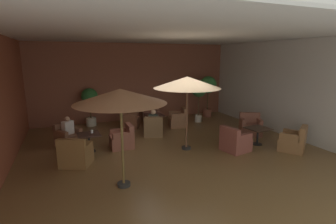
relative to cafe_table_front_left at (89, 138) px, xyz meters
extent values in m
cube|color=brown|center=(2.63, -0.97, -0.48)|extent=(9.87, 9.81, 0.02)
cube|color=brown|center=(2.63, 3.90, 1.40)|extent=(9.87, 0.08, 3.75)
cube|color=silver|center=(7.53, -0.97, 1.40)|extent=(0.08, 9.81, 3.75)
cube|color=silver|center=(2.63, -0.97, 3.31)|extent=(9.87, 9.81, 0.06)
cylinder|color=black|center=(0.00, 0.00, -0.46)|extent=(0.38, 0.38, 0.02)
cylinder|color=black|center=(0.00, 0.00, -0.18)|extent=(0.07, 0.07, 0.58)
cube|color=#3B2621|center=(0.00, 0.00, 0.12)|extent=(0.75, 0.75, 0.03)
cube|color=brown|center=(1.08, -0.01, -0.26)|extent=(0.77, 0.72, 0.43)
cube|color=brown|center=(1.37, -0.01, 0.15)|extent=(0.17, 0.71, 0.37)
cube|color=brown|center=(1.03, -0.29, 0.05)|extent=(0.60, 0.16, 0.18)
cube|color=brown|center=(1.04, 0.28, 0.05)|extent=(0.60, 0.16, 0.18)
cube|color=brown|center=(-0.62, 0.88, -0.26)|extent=(1.00, 1.00, 0.43)
cube|color=brown|center=(-0.78, 1.10, 0.14)|extent=(0.68, 0.55, 0.38)
cube|color=brown|center=(-0.36, 1.01, 0.05)|extent=(0.44, 0.53, 0.19)
cube|color=brown|center=(-0.84, 0.68, 0.05)|extent=(0.44, 0.53, 0.19)
cube|color=olive|center=(-0.45, -0.98, -0.25)|extent=(1.03, 0.99, 0.46)
cube|color=olive|center=(-0.57, -1.23, 0.19)|extent=(0.79, 0.48, 0.42)
cube|color=olive|center=(-0.73, -0.80, 0.08)|extent=(0.38, 0.58, 0.19)
cube|color=olive|center=(-0.14, -1.08, 0.08)|extent=(0.38, 0.58, 0.19)
cylinder|color=black|center=(2.95, 1.98, -0.46)|extent=(0.43, 0.43, 0.02)
cylinder|color=black|center=(2.95, 1.98, -0.18)|extent=(0.07, 0.07, 0.58)
cube|color=#3E241F|center=(2.95, 1.98, 0.12)|extent=(0.78, 0.78, 0.03)
cube|color=#8D5E41|center=(4.01, 1.77, -0.25)|extent=(0.89, 0.84, 0.45)
cube|color=#8D5E41|center=(4.30, 1.71, 0.18)|extent=(0.30, 0.73, 0.41)
cube|color=#8D5E41|center=(3.91, 1.50, 0.09)|extent=(0.61, 0.26, 0.22)
cube|color=#8D5E41|center=(4.02, 2.05, 0.09)|extent=(0.61, 0.26, 0.22)
cube|color=brown|center=(3.15, 3.03, -0.26)|extent=(0.90, 0.92, 0.44)
cube|color=brown|center=(3.21, 3.34, 0.16)|extent=(0.79, 0.32, 0.39)
cube|color=brown|center=(3.45, 2.93, 0.07)|extent=(0.26, 0.63, 0.22)
cube|color=brown|center=(2.84, 3.05, 0.07)|extent=(0.26, 0.63, 0.22)
cube|color=brown|center=(1.97, 2.43, -0.25)|extent=(1.00, 1.03, 0.44)
cube|color=brown|center=(1.70, 2.55, 0.17)|extent=(0.48, 0.79, 0.41)
cube|color=brown|center=(2.14, 2.71, 0.08)|extent=(0.58, 0.36, 0.23)
cube|color=brown|center=(1.87, 2.11, 0.08)|extent=(0.58, 0.36, 0.23)
cube|color=brown|center=(2.58, 0.96, -0.26)|extent=(0.96, 0.98, 0.42)
cube|color=brown|center=(2.48, 0.68, 0.15)|extent=(0.75, 0.41, 0.40)
cube|color=brown|center=(2.31, 1.10, 0.07)|extent=(0.34, 0.62, 0.24)
cube|color=brown|center=(2.88, 0.90, 0.07)|extent=(0.34, 0.62, 0.24)
cylinder|color=black|center=(5.70, -1.50, -0.46)|extent=(0.36, 0.36, 0.02)
cylinder|color=black|center=(5.70, -1.50, -0.18)|extent=(0.07, 0.07, 0.58)
cube|color=#3B2A20|center=(5.70, -1.50, 0.12)|extent=(0.81, 0.81, 0.03)
cube|color=brown|center=(6.34, -2.44, -0.27)|extent=(1.05, 1.07, 0.41)
cube|color=brown|center=(6.51, -2.69, 0.18)|extent=(0.71, 0.56, 0.47)
cube|color=brown|center=(6.07, -2.57, 0.06)|extent=(0.47, 0.59, 0.23)
cube|color=brown|center=(6.56, -2.24, 0.06)|extent=(0.47, 0.59, 0.23)
cube|color=brown|center=(6.22, -0.49, -0.25)|extent=(1.04, 1.00, 0.46)
cube|color=brown|center=(6.34, -0.24, 0.19)|extent=(0.79, 0.50, 0.42)
cube|color=brown|center=(6.50, -0.68, 0.09)|extent=(0.36, 0.55, 0.23)
cube|color=brown|center=(5.90, -0.37, 0.09)|extent=(0.36, 0.55, 0.23)
cube|color=#924D43|center=(4.59, -1.73, -0.25)|extent=(0.93, 0.92, 0.45)
cube|color=#924D43|center=(4.29, -1.79, 0.18)|extent=(0.33, 0.80, 0.40)
cube|color=#924D43|center=(4.57, -1.41, 0.08)|extent=(0.64, 0.27, 0.20)
cube|color=#924D43|center=(4.70, -2.03, 0.08)|extent=(0.64, 0.27, 0.20)
cylinder|color=#2D2D2D|center=(3.12, -0.97, -0.43)|extent=(0.32, 0.32, 0.08)
cylinder|color=brown|center=(3.12, -0.97, 0.74)|extent=(0.06, 0.06, 2.43)
cone|color=#DAB586|center=(3.12, -0.97, 1.82)|extent=(2.23, 2.23, 0.38)
cylinder|color=#2D2D2D|center=(0.56, -2.73, -0.43)|extent=(0.32, 0.32, 0.08)
cylinder|color=brown|center=(0.56, -2.73, 0.70)|extent=(0.06, 0.06, 2.35)
cone|color=#A36E4C|center=(0.56, -2.73, 1.76)|extent=(2.14, 2.14, 0.34)
cylinder|color=#AD604E|center=(6.28, 3.04, -0.28)|extent=(0.44, 0.44, 0.40)
cylinder|color=brown|center=(6.28, 3.04, 0.38)|extent=(0.06, 0.06, 0.92)
sphere|color=#3A8A42|center=(6.28, 3.04, 1.21)|extent=(0.87, 0.87, 0.87)
cylinder|color=silver|center=(0.38, 3.40, -0.29)|extent=(0.46, 0.46, 0.37)
cylinder|color=brown|center=(0.38, 3.40, 0.24)|extent=(0.06, 0.06, 0.68)
sphere|color=#2B6831|center=(0.38, 3.40, 0.89)|extent=(0.73, 0.73, 0.73)
cylinder|color=silver|center=(5.30, 2.21, -0.31)|extent=(0.34, 0.34, 0.33)
cylinder|color=brown|center=(5.30, 2.21, 0.33)|extent=(0.06, 0.06, 0.94)
sphere|color=#3E7C40|center=(5.30, 2.21, 1.11)|extent=(0.72, 0.72, 0.72)
cube|color=#303A33|center=(2.58, 0.96, 0.17)|extent=(0.44, 0.34, 0.44)
sphere|color=tan|center=(2.58, 0.96, 0.48)|extent=(0.20, 0.20, 0.20)
cube|color=silver|center=(-0.62, 0.88, 0.19)|extent=(0.42, 0.39, 0.47)
sphere|color=tan|center=(-0.62, 0.88, 0.51)|extent=(0.17, 0.17, 0.17)
cylinder|color=white|center=(0.11, 0.07, 0.20)|extent=(0.08, 0.08, 0.11)
camera|label=1|loc=(-0.58, -8.50, 2.64)|focal=27.41mm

